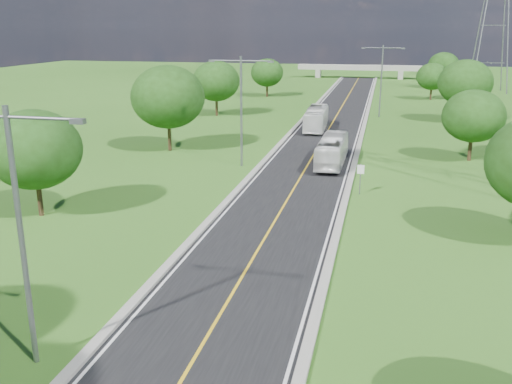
% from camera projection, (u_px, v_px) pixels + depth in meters
% --- Properties ---
extents(ground, '(260.00, 260.00, 0.00)m').
position_uv_depth(ground, '(323.00, 139.00, 65.96)').
color(ground, '#2B5818').
rests_on(ground, ground).
extents(road, '(8.00, 150.00, 0.06)m').
position_uv_depth(road, '(329.00, 129.00, 71.57)').
color(road, black).
rests_on(road, ground).
extents(curb_left, '(0.50, 150.00, 0.22)m').
position_uv_depth(curb_left, '(295.00, 128.00, 72.44)').
color(curb_left, gray).
rests_on(curb_left, ground).
extents(curb_right, '(0.50, 150.00, 0.22)m').
position_uv_depth(curb_right, '(363.00, 130.00, 70.65)').
color(curb_right, gray).
rests_on(curb_right, ground).
extents(speed_limit_sign, '(0.55, 0.09, 2.40)m').
position_uv_depth(speed_limit_sign, '(360.00, 174.00, 43.81)').
color(speed_limit_sign, slate).
rests_on(speed_limit_sign, ground).
extents(overpass, '(30.00, 3.00, 3.20)m').
position_uv_depth(overpass, '(359.00, 68.00, 140.16)').
color(overpass, gray).
rests_on(overpass, ground).
extents(streetlight_near_left, '(5.90, 0.25, 10.00)m').
position_uv_depth(streetlight_near_left, '(19.00, 217.00, 20.62)').
color(streetlight_near_left, slate).
rests_on(streetlight_near_left, ground).
extents(streetlight_mid_left, '(5.90, 0.25, 10.00)m').
position_uv_depth(streetlight_mid_left, '(241.00, 102.00, 51.51)').
color(streetlight_mid_left, slate).
rests_on(streetlight_mid_left, ground).
extents(streetlight_far_right, '(5.90, 0.25, 10.00)m').
position_uv_depth(streetlight_far_right, '(382.00, 75.00, 79.87)').
color(streetlight_far_right, slate).
rests_on(streetlight_far_right, ground).
extents(power_tower_far, '(9.00, 6.40, 28.00)m').
position_uv_depth(power_tower_far, '(494.00, 17.00, 108.01)').
color(power_tower_far, slate).
rests_on(power_tower_far, ground).
extents(tree_lb, '(6.30, 6.30, 7.33)m').
position_uv_depth(tree_lb, '(34.00, 149.00, 38.07)').
color(tree_lb, black).
rests_on(tree_lb, ground).
extents(tree_lc, '(7.56, 7.56, 8.79)m').
position_uv_depth(tree_lc, '(168.00, 97.00, 58.19)').
color(tree_lc, black).
rests_on(tree_lc, ground).
extents(tree_ld, '(6.72, 6.72, 7.82)m').
position_uv_depth(tree_ld, '(216.00, 81.00, 81.26)').
color(tree_ld, black).
rests_on(tree_ld, ground).
extents(tree_le, '(5.88, 5.88, 6.84)m').
position_uv_depth(tree_le, '(267.00, 73.00, 103.37)').
color(tree_le, black).
rests_on(tree_le, ground).
extents(tree_rc, '(5.88, 5.88, 6.84)m').
position_uv_depth(tree_rc, '(474.00, 116.00, 54.09)').
color(tree_rc, black).
rests_on(tree_rc, ground).
extents(tree_rd, '(7.14, 7.14, 8.30)m').
position_uv_depth(tree_rd, '(465.00, 83.00, 75.87)').
color(tree_rd, black).
rests_on(tree_rd, ground).
extents(tree_re, '(5.46, 5.46, 6.35)m').
position_uv_depth(tree_re, '(432.00, 76.00, 99.21)').
color(tree_re, black).
rests_on(tree_re, ground).
extents(tree_rf, '(6.30, 6.30, 7.33)m').
position_uv_depth(tree_rf, '(443.00, 66.00, 117.01)').
color(tree_rf, black).
rests_on(tree_rf, ground).
extents(bus_outbound, '(2.32, 9.55, 2.65)m').
position_uv_depth(bus_outbound, '(332.00, 151.00, 53.12)').
color(bus_outbound, silver).
rests_on(bus_outbound, road).
extents(bus_inbound, '(2.66, 10.01, 2.77)m').
position_uv_depth(bus_inbound, '(316.00, 118.00, 71.05)').
color(bus_inbound, white).
rests_on(bus_inbound, road).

